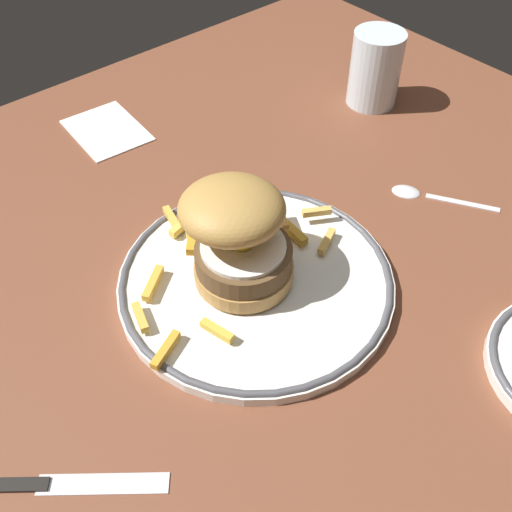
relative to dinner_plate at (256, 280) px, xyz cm
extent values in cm
cube|color=brown|center=(-1.86, -2.39, -2.84)|extent=(123.65, 108.43, 4.00)
cylinder|color=white|center=(0.00, 0.00, -0.24)|extent=(29.76, 29.76, 1.20)
torus|color=#4C4C51|center=(0.00, 0.00, 0.36)|extent=(29.36, 29.36, 0.80)
cylinder|color=#B18143|center=(-1.01, 0.81, 1.66)|extent=(10.55, 10.55, 1.80)
cylinder|color=brown|center=(-1.01, 0.81, 3.75)|extent=(10.15, 10.15, 2.37)
cylinder|color=white|center=(-1.01, 0.81, 5.19)|extent=(8.83, 8.83, 0.50)
ellipsoid|color=yellow|center=(-1.05, 1.00, 5.86)|extent=(2.60, 2.60, 1.40)
ellipsoid|color=#AF8441|center=(-1.04, 2.44, 9.24)|extent=(15.42, 15.40, 5.53)
cube|color=gold|center=(-1.33, 7.61, 1.26)|extent=(1.82, 4.32, 0.99)
cube|color=#EEA949|center=(7.06, 3.75, 2.56)|extent=(2.55, 3.93, 0.72)
cube|color=#E6BB4B|center=(-1.88, 11.06, 1.18)|extent=(3.41, 1.58, 0.83)
cube|color=#EEB344|center=(5.95, 11.26, 1.26)|extent=(2.28, 4.48, 0.99)
cube|color=gold|center=(-12.65, 3.00, 1.18)|extent=(1.85, 3.65, 0.82)
cube|color=gold|center=(-9.14, 5.96, 1.18)|extent=(4.16, 3.35, 0.84)
cube|color=#E2AB51|center=(11.14, 2.11, 1.92)|extent=(3.34, 2.39, 0.77)
cube|color=gold|center=(-2.03, 12.72, 1.16)|extent=(1.77, 4.37, 0.78)
cube|color=orange|center=(2.17, 7.15, 1.13)|extent=(1.70, 3.30, 0.73)
cube|color=gold|center=(-12.97, -1.85, 1.17)|extent=(4.33, 2.55, 0.81)
cube|color=#ECB950|center=(5.89, 6.16, 2.18)|extent=(3.29, 2.31, 0.94)
cube|color=gold|center=(7.23, 1.60, 1.24)|extent=(1.30, 3.70, 0.95)
cube|color=gold|center=(-7.87, -3.27, 1.16)|extent=(1.68, 3.81, 0.80)
cube|color=gold|center=(0.69, 12.03, 1.20)|extent=(3.20, 2.94, 0.87)
cube|color=gold|center=(9.11, -1.56, 1.16)|extent=(3.84, 2.35, 0.80)
cube|color=gold|center=(1.78, 6.84, 2.83)|extent=(4.35, 1.36, 0.83)
cube|color=gold|center=(6.49, 9.36, 1.17)|extent=(2.91, 1.47, 0.82)
cube|color=gold|center=(-3.30, 6.75, 3.04)|extent=(3.07, 3.24, 0.91)
cylinder|color=silver|center=(37.13, 16.56, 4.57)|extent=(7.41, 7.41, 10.81)
cylinder|color=silver|center=(37.13, 16.56, 2.68)|extent=(6.81, 6.81, 7.03)
cube|color=black|center=(-30.63, -2.92, -0.54)|extent=(6.91, 6.04, 0.70)
cube|color=silver|center=(-24.10, -8.36, -0.64)|extent=(9.60, 8.42, 0.24)
cube|color=silver|center=(28.26, -6.60, -0.64)|extent=(5.32, 8.13, 0.32)
ellipsoid|color=silver|center=(24.66, -0.60, -0.44)|extent=(4.08, 4.42, 0.90)
cube|color=white|center=(2.92, 35.91, -0.64)|extent=(9.99, 12.83, 0.40)
camera|label=1|loc=(-28.18, -32.65, 48.80)|focal=42.33mm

